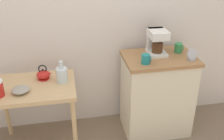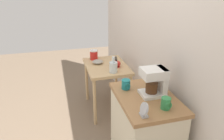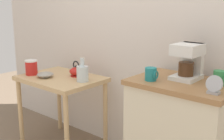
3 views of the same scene
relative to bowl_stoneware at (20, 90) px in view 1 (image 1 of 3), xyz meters
The scene contains 11 objects.
ground_plane 1.12m from the bowl_stoneware, ahead, with size 8.00×8.00×0.00m, color #7A6651.
back_wall 1.23m from the bowl_stoneware, 30.79° to the left, with size 4.40×0.10×2.80m, color silver.
wooden_table 0.20m from the bowl_stoneware, 47.34° to the left, with size 0.78×0.59×0.73m.
kitchen_counter 1.41m from the bowl_stoneware, ahead, with size 0.73×0.51×0.90m.
bowl_stoneware is the anchor object (origin of this frame).
teakettle 0.30m from the bowl_stoneware, 49.13° to the left, with size 0.16×0.13×0.15m.
glass_carafe_vase 0.40m from the bowl_stoneware, 19.56° to the left, with size 0.11×0.11×0.22m.
coffee_maker 1.41m from the bowl_stoneware, 10.76° to the left, with size 0.18×0.22×0.26m.
mug_tall_green 1.63m from the bowl_stoneware, ahead, with size 0.09×0.08×0.10m.
mug_dark_teal 1.19m from the bowl_stoneware, ahead, with size 0.09×0.08×0.09m.
table_clock 1.66m from the bowl_stoneware, ahead, with size 0.10×0.05×0.12m.
Camera 1 is at (-0.38, -2.35, 2.01)m, focal length 43.33 mm.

